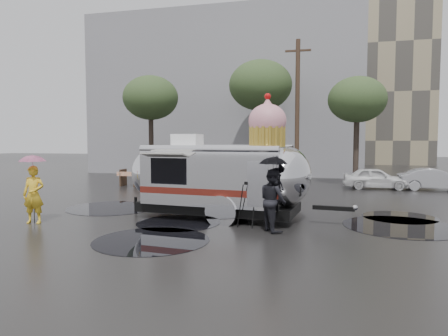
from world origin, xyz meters
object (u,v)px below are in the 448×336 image
(person_right, at_px, (273,200))
(tripod, at_px, (246,200))
(person_left, at_px, (34,194))
(airstream_trailer, at_px, (221,174))

(person_right, height_order, tripod, person_right)
(person_left, bearing_deg, airstream_trailer, 11.70)
(airstream_trailer, distance_m, person_left, 6.26)
(person_left, xyz_separation_m, person_right, (7.78, 0.68, -0.01))
(person_left, distance_m, tripod, 6.99)
(person_right, bearing_deg, tripod, 31.32)
(airstream_trailer, height_order, person_left, airstream_trailer)
(tripod, bearing_deg, person_left, -160.47)
(person_left, distance_m, person_right, 7.81)
(person_left, height_order, tripod, person_left)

